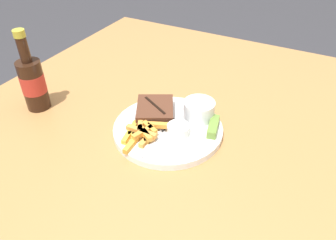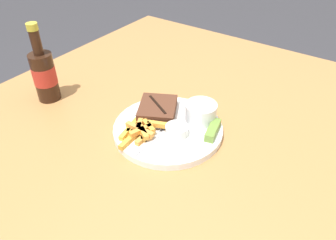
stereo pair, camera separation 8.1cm
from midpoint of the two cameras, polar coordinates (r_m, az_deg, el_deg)
dining_table at (r=0.88m, az=-2.64°, el=-6.01°), size 1.30×1.13×0.75m
dinner_plate at (r=0.82m, az=-2.80°, el=-1.72°), size 0.27×0.27×0.02m
steak_portion at (r=0.85m, az=-4.97°, el=1.64°), size 0.14×0.13×0.03m
fries_pile at (r=0.79m, az=-7.47°, el=-2.33°), size 0.13×0.10×0.02m
coleslaw_cup at (r=0.83m, az=2.68°, el=1.81°), size 0.08×0.08×0.05m
dipping_sauce_cup at (r=0.78m, az=-1.13°, el=-1.76°), size 0.05×0.05×0.03m
pickle_spear at (r=0.80m, az=5.07°, el=-1.24°), size 0.08×0.04×0.02m
fork_utensil at (r=0.77m, az=-5.69°, el=-3.93°), size 0.13×0.02×0.00m
knife_utensil at (r=0.84m, az=-4.26°, el=-0.00°), size 0.05×0.17×0.01m
beer_bottle at (r=0.96m, az=-24.75°, el=5.97°), size 0.06×0.06×0.22m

